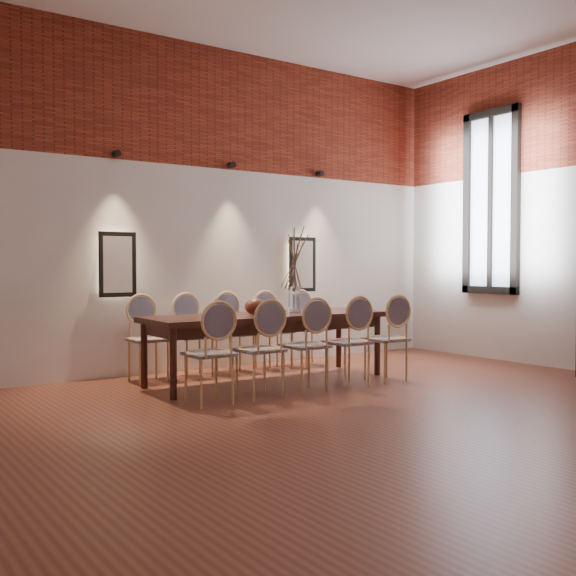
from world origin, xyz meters
TOP-DOWN VIEW (x-y plane):
  - floor at (0.00, 0.00)m, footprint 7.00×7.00m
  - wall_back at (0.00, 3.55)m, footprint 7.00×0.10m
  - brick_band_back at (0.00, 3.48)m, footprint 7.00×0.02m
  - niche_left at (-1.30, 3.45)m, footprint 0.36×0.06m
  - niche_right at (1.30, 3.45)m, footprint 0.36×0.06m
  - spot_fixture_left at (-1.30, 3.42)m, footprint 0.08×0.10m
  - spot_fixture_mid at (0.20, 3.42)m, footprint 0.08×0.10m
  - spot_fixture_right at (1.60, 3.42)m, footprint 0.08×0.10m
  - window_glass at (3.46, 2.00)m, footprint 0.02×0.78m
  - window_frame at (3.44, 2.00)m, footprint 0.08×0.90m
  - window_mullion at (3.44, 2.00)m, footprint 0.06×0.06m
  - dining_table at (-0.01, 2.29)m, footprint 2.77×0.93m
  - chair_near_a at (-1.12, 1.58)m, footprint 0.45×0.45m
  - chair_near_b at (-0.57, 1.57)m, footprint 0.45×0.45m
  - chair_near_c at (-0.02, 1.57)m, footprint 0.45×0.45m
  - chair_near_d at (0.54, 1.56)m, footprint 0.45×0.45m
  - chair_near_e at (1.09, 1.55)m, footprint 0.45×0.45m
  - chair_far_a at (-1.10, 3.03)m, footprint 0.45×0.45m
  - chair_far_b at (-0.55, 3.02)m, footprint 0.45×0.45m
  - chair_far_c at (0.00, 3.01)m, footprint 0.45×0.45m
  - chair_far_d at (0.56, 3.01)m, footprint 0.45×0.45m
  - chair_far_e at (1.11, 3.00)m, footprint 0.45×0.45m
  - vase at (0.36, 2.28)m, footprint 0.14×0.14m
  - dried_branches at (0.36, 2.28)m, footprint 0.50×0.50m
  - bowl at (-0.19, 2.24)m, footprint 0.24×0.24m
  - book at (0.11, 2.50)m, footprint 0.26×0.18m

SIDE VIEW (x-z plane):
  - floor at x=0.00m, z-range -0.02..0.00m
  - dining_table at x=-0.01m, z-range 0.00..0.75m
  - chair_near_a at x=-1.12m, z-range 0.00..0.94m
  - chair_near_b at x=-0.57m, z-range 0.00..0.94m
  - chair_near_c at x=-0.02m, z-range 0.00..0.94m
  - chair_near_d at x=0.54m, z-range 0.00..0.94m
  - chair_near_e at x=1.09m, z-range 0.00..0.94m
  - chair_far_a at x=-1.10m, z-range 0.00..0.94m
  - chair_far_b at x=-0.55m, z-range 0.00..0.94m
  - chair_far_c at x=0.00m, z-range 0.00..0.94m
  - chair_far_d at x=0.56m, z-range 0.00..0.94m
  - chair_far_e at x=1.11m, z-range 0.00..0.94m
  - book at x=0.11m, z-range 0.75..0.78m
  - bowl at x=-0.19m, z-range 0.75..0.93m
  - vase at x=0.36m, z-range 0.75..1.05m
  - niche_left at x=-1.30m, z-range 0.97..1.63m
  - niche_right at x=1.30m, z-range 0.97..1.63m
  - dried_branches at x=0.36m, z-range 1.00..1.70m
  - wall_back at x=0.00m, z-range 0.00..4.00m
  - window_glass at x=3.46m, z-range 0.96..3.34m
  - window_frame at x=3.44m, z-range 0.90..3.40m
  - window_mullion at x=3.44m, z-range 0.95..3.35m
  - spot_fixture_left at x=-1.30m, z-range 2.51..2.59m
  - spot_fixture_mid at x=0.20m, z-range 2.51..2.59m
  - spot_fixture_right at x=1.60m, z-range 2.51..2.59m
  - brick_band_back at x=0.00m, z-range 2.50..4.00m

